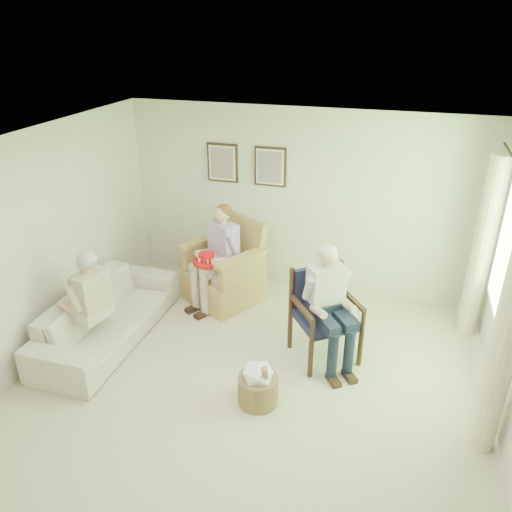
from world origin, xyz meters
name	(u,v)px	position (x,y,z in m)	size (l,w,h in m)	color
floor	(240,406)	(0.00, 0.00, 0.00)	(5.50, 5.50, 0.00)	beige
back_wall	(301,202)	(0.00, 2.75, 1.30)	(5.00, 0.04, 2.60)	silver
left_wall	(14,263)	(-2.50, 0.00, 1.30)	(0.04, 5.50, 2.60)	silver
ceiling	(236,160)	(0.00, 0.00, 2.60)	(5.00, 5.50, 0.02)	white
curtain_left	(505,341)	(2.33, 0.22, 1.15)	(0.34, 0.34, 2.30)	beige
curtain_right	(482,249)	(2.33, 2.18, 1.15)	(0.34, 0.34, 2.30)	beige
framed_print_left	(222,163)	(-1.15, 2.71, 1.78)	(0.45, 0.05, 0.55)	#382114
framed_print_right	(270,167)	(-0.45, 2.71, 1.78)	(0.45, 0.05, 0.55)	#382114
wicker_armchair	(225,275)	(-0.90, 2.02, 0.37)	(0.91, 0.90, 1.16)	tan
wood_armchair	(327,310)	(0.67, 1.19, 0.58)	(0.68, 0.64, 1.05)	black
sofa	(108,316)	(-1.95, 0.69, 0.32)	(0.86, 2.21, 0.65)	beige
person_wicker	(220,250)	(-0.90, 1.87, 0.84)	(0.40, 0.63, 1.41)	beige
person_dark	(326,298)	(0.67, 1.02, 0.84)	(0.40, 0.63, 1.41)	#171E33
person_sofa	(87,299)	(-1.95, 0.37, 0.74)	(0.42, 0.63, 1.29)	beige
red_hat	(207,259)	(-1.03, 1.70, 0.75)	(0.38, 0.38, 0.14)	red
hatbox	(258,384)	(0.16, 0.11, 0.24)	(0.49, 0.49, 0.61)	tan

